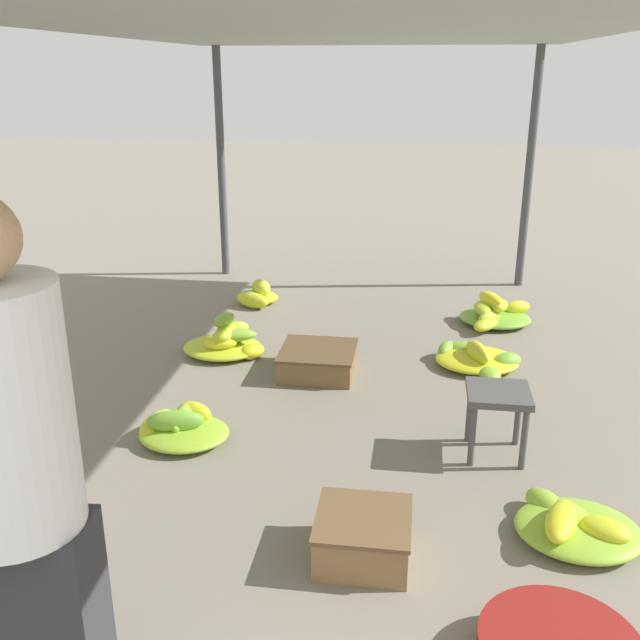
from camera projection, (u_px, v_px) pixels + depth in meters
name	position (u px, v px, depth m)	size (l,w,h in m)	color
canopy_post_back_left	(221.00, 165.00, 7.16)	(0.08, 0.08, 2.26)	#4C4C51
canopy_post_back_right	(529.00, 171.00, 6.76)	(0.08, 0.08, 2.26)	#4C4C51
canopy_tarp	(337.00, 24.00, 3.90)	(3.41, 6.14, 0.04)	#9EA399
vendor_foreground	(15.00, 495.00, 2.00)	(0.41, 0.41, 1.77)	#2D2D33
stool	(498.00, 403.00, 3.90)	(0.34, 0.34, 0.39)	#4C4C4C
banana_pile_left_1	(227.00, 342.00, 5.39)	(0.66, 0.60, 0.32)	#BCD02A
banana_pile_left_2	(257.00, 296.00, 6.53)	(0.39, 0.46, 0.22)	#B0CB2D
banana_pile_left_3	(181.00, 426.00, 4.16)	(0.54, 0.48, 0.21)	#C8D428
banana_pile_right_0	(574.00, 525.00, 3.28)	(0.57, 0.56, 0.18)	#9AC231
banana_pile_right_1	(494.00, 315.00, 6.00)	(0.62, 0.66, 0.27)	yellow
banana_pile_right_2	(476.00, 358.00, 5.18)	(0.65, 0.63, 0.20)	#86BA34
crate_near	(318.00, 361.00, 5.04)	(0.53, 0.53, 0.18)	brown
crate_mid	(363.00, 537.00, 3.13)	(0.42, 0.42, 0.21)	olive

